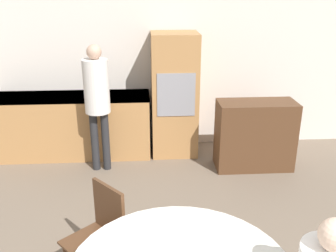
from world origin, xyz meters
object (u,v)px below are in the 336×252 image
object	(u,v)px
oven_unit	(174,95)
chair_far_left	(101,231)
sideboard	(255,135)
person_standing	(97,95)

from	to	relation	value
oven_unit	chair_far_left	world-z (taller)	oven_unit
sideboard	chair_far_left	bearing A→B (deg)	-132.66
oven_unit	sideboard	size ratio (longest dim) A/B	1.71
oven_unit	person_standing	world-z (taller)	oven_unit
sideboard	chair_far_left	xyz separation A→B (m)	(-1.85, -2.01, 0.03)
oven_unit	chair_far_left	distance (m)	2.73
sideboard	person_standing	bearing A→B (deg)	178.29
person_standing	oven_unit	bearing A→B (deg)	26.24
sideboard	chair_far_left	world-z (taller)	sideboard
oven_unit	sideboard	xyz separation A→B (m)	(1.05, -0.57, -0.41)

